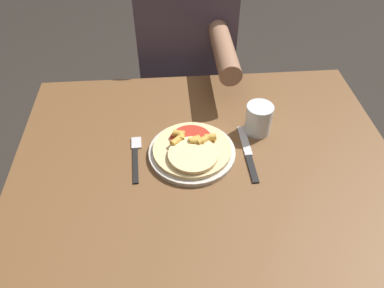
# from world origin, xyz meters

# --- Properties ---
(dining_table) EXTENTS (1.06, 0.86, 0.76)m
(dining_table) POSITION_xyz_m (0.00, 0.00, 0.64)
(dining_table) COLOR brown
(dining_table) RESTS_ON ground_plane
(plate) EXTENTS (0.24, 0.24, 0.01)m
(plate) POSITION_xyz_m (-0.03, 0.04, 0.77)
(plate) COLOR beige
(plate) RESTS_ON dining_table
(pizza) EXTENTS (0.22, 0.22, 0.04)m
(pizza) POSITION_xyz_m (-0.03, 0.04, 0.78)
(pizza) COLOR #E0C689
(pizza) RESTS_ON plate
(fork) EXTENTS (0.03, 0.18, 0.00)m
(fork) POSITION_xyz_m (-0.19, 0.05, 0.76)
(fork) COLOR black
(fork) RESTS_ON dining_table
(knife) EXTENTS (0.02, 0.22, 0.00)m
(knife) POSITION_xyz_m (0.12, 0.03, 0.76)
(knife) COLOR black
(knife) RESTS_ON dining_table
(drinking_glass) EXTENTS (0.08, 0.08, 0.09)m
(drinking_glass) POSITION_xyz_m (0.17, 0.13, 0.80)
(drinking_glass) COLOR silver
(drinking_glass) RESTS_ON dining_table
(person_diner) EXTENTS (0.36, 0.52, 1.19)m
(person_diner) POSITION_xyz_m (-0.01, 0.64, 0.69)
(person_diner) COLOR #2D2D38
(person_diner) RESTS_ON ground_plane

